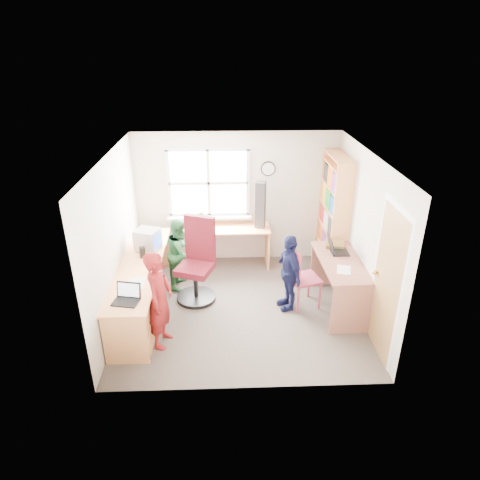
{
  "coord_description": "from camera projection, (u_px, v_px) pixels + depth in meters",
  "views": [
    {
      "loc": [
        -0.23,
        -5.59,
        3.79
      ],
      "look_at": [
        0.0,
        0.25,
        1.05
      ],
      "focal_mm": 32.0,
      "sensor_mm": 36.0,
      "label": 1
    }
  ],
  "objects": [
    {
      "name": "l_desk",
      "position": [
        151.0,
        294.0,
        6.18
      ],
      "size": [
        2.38,
        2.95,
        0.75
      ],
      "color": "#FFA965",
      "rests_on": "ground"
    },
    {
      "name": "paper_b",
      "position": [
        344.0,
        270.0,
        6.12
      ],
      "size": [
        0.25,
        0.31,
        0.0
      ],
      "rotation": [
        0.0,
        0.0,
        -0.27
      ],
      "color": "white",
      "rests_on": "right_desk"
    },
    {
      "name": "wooden_chair",
      "position": [
        300.0,
        276.0,
        6.51
      ],
      "size": [
        0.53,
        0.53,
        0.99
      ],
      "rotation": [
        0.0,
        0.0,
        0.27
      ],
      "color": "#A8384C",
      "rests_on": "ground"
    },
    {
      "name": "room",
      "position": [
        241.0,
        234.0,
        6.25
      ],
      "size": [
        3.64,
        3.44,
        2.44
      ],
      "color": "#473E37",
      "rests_on": "ground"
    },
    {
      "name": "person_navy",
      "position": [
        289.0,
        272.0,
        6.45
      ],
      "size": [
        0.46,
        0.77,
        1.22
      ],
      "primitive_type": "imported",
      "rotation": [
        0.0,
        0.0,
        -1.32
      ],
      "color": "#14183E",
      "rests_on": "ground"
    },
    {
      "name": "laptop_left",
      "position": [
        127.0,
        297.0,
        5.48
      ],
      "size": [
        0.37,
        0.33,
        0.22
      ],
      "rotation": [
        0.0,
        0.0,
        -0.2
      ],
      "color": "black",
      "rests_on": "l_desk"
    },
    {
      "name": "speaker_a",
      "position": [
        142.0,
        252.0,
        6.56
      ],
      "size": [
        0.11,
        0.11,
        0.17
      ],
      "rotation": [
        0.0,
        0.0,
        0.31
      ],
      "color": "black",
      "rests_on": "l_desk"
    },
    {
      "name": "laptop_right",
      "position": [
        336.0,
        248.0,
        6.62
      ],
      "size": [
        0.3,
        0.36,
        0.25
      ],
      "rotation": [
        0.0,
        0.0,
        1.57
      ],
      "color": "black",
      "rests_on": "right_desk"
    },
    {
      "name": "game_box",
      "position": [
        335.0,
        244.0,
        6.82
      ],
      "size": [
        0.34,
        0.34,
        0.06
      ],
      "rotation": [
        0.0,
        0.0,
        -0.21
      ],
      "color": "red",
      "rests_on": "right_desk"
    },
    {
      "name": "crt_monitor",
      "position": [
        148.0,
        240.0,
        6.77
      ],
      "size": [
        0.43,
        0.41,
        0.34
      ],
      "rotation": [
        0.0,
        0.0,
        -0.34
      ],
      "color": "#B5B5BA",
      "rests_on": "l_desk"
    },
    {
      "name": "cd_tower",
      "position": [
        260.0,
        205.0,
        7.48
      ],
      "size": [
        0.2,
        0.19,
        0.84
      ],
      "rotation": [
        0.0,
        0.0,
        -0.28
      ],
      "color": "black",
      "rests_on": "l_desk"
    },
    {
      "name": "bookshelf",
      "position": [
        333.0,
        218.0,
        7.38
      ],
      "size": [
        0.3,
        1.02,
        2.1
      ],
      "color": "#FFA965",
      "rests_on": "ground"
    },
    {
      "name": "right_desk",
      "position": [
        341.0,
        274.0,
        6.46
      ],
      "size": [
        0.67,
        1.41,
        0.81
      ],
      "rotation": [
        0.0,
        0.0,
        0.02
      ],
      "color": "#9B5F4D",
      "rests_on": "ground"
    },
    {
      "name": "person_red",
      "position": [
        160.0,
        300.0,
        5.62
      ],
      "size": [
        0.42,
        0.56,
        1.39
      ],
      "primitive_type": "imported",
      "rotation": [
        0.0,
        0.0,
        1.37
      ],
      "color": "maroon",
      "rests_on": "ground"
    },
    {
      "name": "potted_plant",
      "position": [
        199.0,
        219.0,
        7.63
      ],
      "size": [
        0.17,
        0.14,
        0.29
      ],
      "primitive_type": "imported",
      "rotation": [
        0.0,
        0.0,
        0.06
      ],
      "color": "#2F773A",
      "rests_on": "l_desk"
    },
    {
      "name": "person_green",
      "position": [
        181.0,
        253.0,
        7.05
      ],
      "size": [
        0.54,
        0.65,
        1.21
      ],
      "primitive_type": "imported",
      "rotation": [
        0.0,
        0.0,
        1.43
      ],
      "color": "#2B6C39",
      "rests_on": "ground"
    },
    {
      "name": "speaker_b",
      "position": [
        147.0,
        237.0,
        7.07
      ],
      "size": [
        0.1,
        0.1,
        0.18
      ],
      "rotation": [
        0.0,
        0.0,
        -0.04
      ],
      "color": "black",
      "rests_on": "l_desk"
    },
    {
      "name": "swivel_chair",
      "position": [
        197.0,
        265.0,
        6.73
      ],
      "size": [
        0.81,
        0.81,
        1.34
      ],
      "rotation": [
        0.0,
        0.0,
        -0.36
      ],
      "color": "black",
      "rests_on": "ground"
    },
    {
      "name": "paper_a",
      "position": [
        136.0,
        283.0,
        5.88
      ],
      "size": [
        0.24,
        0.33,
        0.0
      ],
      "rotation": [
        0.0,
        0.0,
        0.04
      ],
      "color": "white",
      "rests_on": "l_desk"
    }
  ]
}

